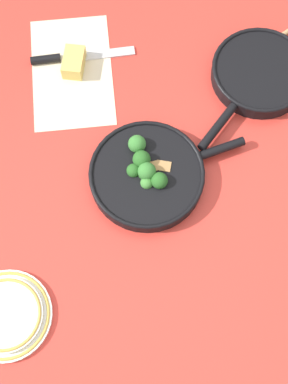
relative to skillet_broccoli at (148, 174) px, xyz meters
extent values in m
plane|color=slate|center=(0.05, -0.01, -0.75)|extent=(14.00, 14.00, 0.00)
cube|color=red|center=(0.05, -0.01, -0.04)|extent=(1.31, 1.02, 0.03)
cylinder|color=#BCBCC1|center=(-0.55, -0.46, -0.40)|extent=(0.05, 0.05, 0.69)
cylinder|color=#BCBCC1|center=(-0.55, 0.44, -0.40)|extent=(0.05, 0.05, 0.69)
cylinder|color=black|center=(0.00, 0.00, -0.01)|extent=(0.30, 0.30, 0.04)
torus|color=black|center=(0.00, 0.00, 0.01)|extent=(0.30, 0.30, 0.01)
cylinder|color=black|center=(-0.07, 0.20, 0.00)|extent=(0.07, 0.13, 0.02)
cylinder|color=#205218|center=(-0.03, -0.02, 0.00)|extent=(0.02, 0.02, 0.03)
sphere|color=#286023|center=(-0.03, -0.02, 0.03)|extent=(0.05, 0.05, 0.05)
cylinder|color=#205218|center=(0.01, -0.01, -0.01)|extent=(0.01, 0.01, 0.02)
sphere|color=#286023|center=(0.01, -0.01, 0.01)|extent=(0.03, 0.03, 0.03)
cylinder|color=#205218|center=(0.03, 0.03, 0.00)|extent=(0.02, 0.02, 0.02)
sphere|color=#286023|center=(0.03, 0.03, 0.02)|extent=(0.04, 0.04, 0.04)
cylinder|color=#205218|center=(0.00, -0.04, -0.01)|extent=(0.01, 0.01, 0.02)
sphere|color=#286023|center=(0.00, -0.04, 0.02)|extent=(0.04, 0.04, 0.04)
cylinder|color=#357027|center=(0.03, 0.00, -0.01)|extent=(0.01, 0.01, 0.02)
sphere|color=#428438|center=(0.03, 0.00, 0.01)|extent=(0.03, 0.03, 0.03)
cylinder|color=#2C6823|center=(-0.07, -0.03, 0.00)|extent=(0.02, 0.02, 0.03)
sphere|color=#387A33|center=(-0.07, -0.03, 0.03)|extent=(0.05, 0.05, 0.05)
cylinder|color=#2C6823|center=(0.00, 0.00, 0.00)|extent=(0.02, 0.02, 0.03)
sphere|color=#387A33|center=(0.00, 0.00, 0.03)|extent=(0.05, 0.05, 0.05)
cube|color=#AD7F4C|center=(-0.01, 0.01, 0.00)|extent=(0.04, 0.04, 0.03)
cube|color=#AD7F4C|center=(-0.02, 0.04, 0.00)|extent=(0.04, 0.04, 0.03)
cube|color=#AD7F4C|center=(-0.07, -0.10, 0.00)|extent=(0.03, 0.04, 0.02)
cylinder|color=black|center=(-0.30, 0.32, -0.01)|extent=(0.27, 0.27, 0.04)
torus|color=black|center=(-0.30, 0.32, 0.02)|extent=(0.28, 0.28, 0.01)
cylinder|color=black|center=(-0.13, 0.19, 0.00)|extent=(0.14, 0.12, 0.02)
cylinder|color=#DBC156|center=(-0.30, 0.32, -0.01)|extent=(0.22, 0.22, 0.02)
ellipsoid|color=tan|center=(-0.37, 0.30, -0.02)|extent=(0.07, 0.08, 0.02)
cube|color=beige|center=(-0.33, -0.21, -0.03)|extent=(0.39, 0.26, 0.00)
cube|color=silver|center=(-0.38, -0.14, -0.02)|extent=(0.06, 0.22, 0.01)
cylinder|color=black|center=(-0.37, -0.29, -0.01)|extent=(0.03, 0.09, 0.02)
cube|color=#E0C15B|center=(-0.35, -0.20, 0.00)|extent=(0.10, 0.07, 0.05)
cylinder|color=silver|center=(0.36, -0.35, -0.02)|extent=(0.22, 0.22, 0.01)
torus|color=gold|center=(0.36, -0.35, -0.01)|extent=(0.21, 0.21, 0.01)
cylinder|color=silver|center=(0.36, -0.35, -0.01)|extent=(0.18, 0.18, 0.01)
torus|color=gold|center=(0.36, -0.35, 0.00)|extent=(0.17, 0.17, 0.01)
camera|label=1|loc=(0.53, -0.02, 1.29)|focal=50.00mm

